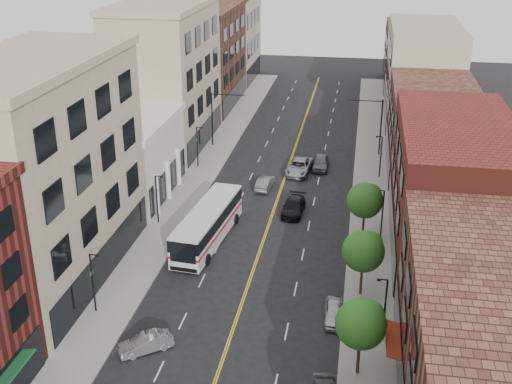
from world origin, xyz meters
The scene contains 30 objects.
sidewalk_left centered at (-10.00, 35.00, 0.07)m, with size 4.00×110.00×0.15m, color gray.
sidewalk_right centered at (10.00, 35.00, 0.07)m, with size 4.00×110.00×0.15m, color gray.
bldg_l_tanoffice centered at (-17.00, 13.00, 9.00)m, with size 10.00×22.00×18.00m, color tan.
bldg_l_white centered at (-17.00, 31.00, 4.00)m, with size 10.00×14.00×8.00m, color silver.
bldg_l_far_a centered at (-17.00, 48.00, 9.00)m, with size 10.00×20.00×18.00m, color tan.
bldg_l_far_b centered at (-17.00, 68.00, 7.50)m, with size 10.00×20.00×15.00m, color #512920.
bldg_l_far_c centered at (-17.00, 86.00, 10.00)m, with size 10.00×16.00×20.00m, color tan.
bldg_r_near centered at (17.00, 0.00, 5.00)m, with size 10.00×26.00×10.00m, color #512920.
bldg_r_mid centered at (17.00, 24.00, 6.00)m, with size 10.00×22.00×12.00m, color #5C1F18.
bldg_r_far_a centered at (17.00, 45.00, 5.00)m, with size 10.00×20.00×10.00m, color #512920.
bldg_r_far_b centered at (17.00, 66.00, 7.00)m, with size 10.00×22.00×14.00m, color tan.
bldg_r_far_c centered at (17.00, 86.00, 5.50)m, with size 10.00×18.00×11.00m, color #512920.
tree_r_1 centered at (9.39, 4.07, 4.13)m, with size 3.40×3.40×5.59m.
tree_r_2 centered at (9.39, 14.07, 4.13)m, with size 3.40×3.40×5.59m.
tree_r_3 centered at (9.39, 24.07, 4.13)m, with size 3.40×3.40×5.59m.
lamp_l_1 centered at (-10.95, 8.00, 2.97)m, with size 0.81×0.55×5.05m.
lamp_l_2 centered at (-10.95, 24.00, 2.97)m, with size 0.81×0.55×5.05m.
lamp_l_3 centered at (-10.95, 40.00, 2.97)m, with size 0.81×0.55×5.05m.
lamp_r_1 centered at (10.95, 8.00, 2.97)m, with size 0.81×0.55×5.05m.
lamp_r_2 centered at (10.95, 24.00, 2.97)m, with size 0.81×0.55×5.05m.
lamp_r_3 centered at (10.95, 40.00, 2.97)m, with size 0.81×0.55×5.05m.
signal_mast_left centered at (-10.27, 48.00, 4.65)m, with size 4.49×0.18×7.20m.
signal_mast_right centered at (10.27, 48.00, 4.65)m, with size 4.49×0.18×7.20m.
city_bus centered at (-5.14, 21.11, 1.93)m, with size 4.12×13.12×3.32m.
car_angle_b centered at (-5.60, 4.05, 0.64)m, with size 1.36×3.89×1.28m, color #A8ABB0.
car_parked_far centered at (7.40, 10.11, 0.66)m, with size 1.56×3.87×1.32m, color #AEB1B6.
car_lane_behind centered at (-1.80, 34.66, 0.68)m, with size 1.45×4.15×1.37m, color #545459.
car_lane_a centered at (2.14, 28.68, 0.73)m, with size 2.05×5.04×1.46m, color black.
car_lane_b centered at (1.50, 40.06, 0.81)m, with size 2.68×5.80×1.61m, color #979A9E.
car_lane_c centered at (3.93, 42.00, 0.79)m, with size 1.87×4.64×1.58m, color #57575C.
Camera 1 is at (8.40, -31.55, 28.49)m, focal length 45.00 mm.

